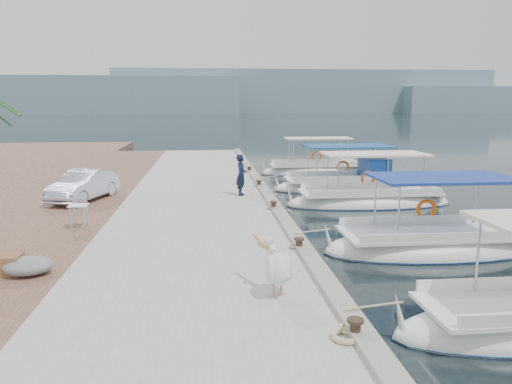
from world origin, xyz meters
TOP-DOWN VIEW (x-y plane):
  - ground at (0.00, 0.00)m, footprint 400.00×400.00m
  - concrete_quay at (-3.00, 5.00)m, footprint 6.00×40.00m
  - quay_curb at (-0.22, 5.00)m, footprint 0.44×40.00m
  - cobblestone_strip at (-8.00, 5.00)m, footprint 4.00×40.00m
  - distant_hills at (29.61, 201.49)m, footprint 330.00×60.00m
  - fishing_caique_b at (3.87, -2.37)m, footprint 6.57×2.58m
  - fishing_caique_c at (4.18, 4.43)m, footprint 7.19×2.40m
  - fishing_caique_d at (4.23, 8.29)m, footprint 7.08×2.59m
  - fishing_caique_e at (3.93, 13.98)m, footprint 6.68×2.00m
  - mooring_bollards at (-0.35, 1.50)m, footprint 0.28×20.28m
  - pelican at (-1.38, -6.52)m, footprint 0.78×1.46m
  - fisherman at (-1.30, 4.54)m, footprint 0.53×0.70m
  - parked_car at (-7.60, 4.12)m, footprint 2.35×3.86m
  - wooden_crate at (-7.23, -4.67)m, footprint 0.55×0.55m
  - tarp_bundle at (-6.79, -4.75)m, footprint 1.10×0.90m
  - folding_table at (-6.68, -0.49)m, footprint 0.55×0.55m
  - rope_coil at (-0.50, -8.53)m, footprint 0.54×0.54m

SIDE VIEW (x-z plane):
  - ground at x=0.00m, z-range 0.00..0.00m
  - fishing_caique_c at x=4.18m, z-range -1.29..1.54m
  - fishing_caique_b at x=3.87m, z-range -1.29..1.54m
  - fishing_caique_e at x=3.93m, z-range -1.29..1.54m
  - fishing_caique_d at x=4.23m, z-range -1.22..1.61m
  - concrete_quay at x=-3.00m, z-range 0.00..0.50m
  - cobblestone_strip at x=-8.00m, z-range 0.00..0.50m
  - rope_coil at x=-0.50m, z-range 0.50..0.60m
  - quay_curb at x=-0.22m, z-range 0.50..0.62m
  - mooring_bollards at x=-0.35m, z-range 0.53..0.86m
  - tarp_bundle at x=-6.79m, z-range 0.50..0.90m
  - wooden_crate at x=-7.23m, z-range 0.50..0.94m
  - folding_table at x=-6.68m, z-range 0.66..1.39m
  - pelican at x=-1.38m, z-range 0.52..1.66m
  - parked_car at x=-7.60m, z-range 0.50..1.70m
  - fisherman at x=-1.30m, z-range 0.50..2.22m
  - distant_hills at x=29.61m, z-range -1.39..16.61m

